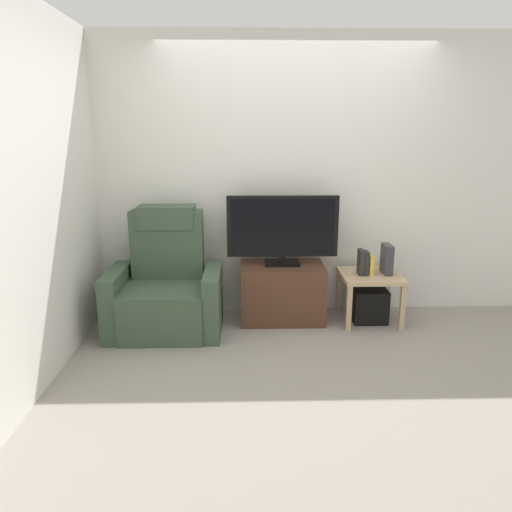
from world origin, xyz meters
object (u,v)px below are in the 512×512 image
object	(u,v)px
television	(283,229)
subwoofer_box	(369,304)
game_console	(387,259)
tv_stand	(282,292)
book_middle	(366,263)
book_rightmost	(371,265)
recliner_armchair	(166,288)
book_leftmost	(361,262)
side_table	(370,281)

from	to	relation	value
television	subwoofer_box	distance (m)	1.08
game_console	tv_stand	bearing A→B (deg)	177.59
tv_stand	game_console	bearing A→B (deg)	-2.41
book_middle	game_console	bearing A→B (deg)	8.54
book_rightmost	subwoofer_box	bearing A→B (deg)	67.33
television	book_rightmost	distance (m)	0.87
subwoofer_box	tv_stand	bearing A→B (deg)	176.45
recliner_armchair	game_console	world-z (taller)	recliner_armchair
book_leftmost	game_console	bearing A→B (deg)	6.98
television	book_leftmost	bearing A→B (deg)	-7.14
recliner_armchair	book_middle	xyz separation A→B (m)	(1.81, 0.12, 0.19)
book_middle	book_leftmost	bearing A→B (deg)	180.00
television	side_table	size ratio (longest dim) A/B	1.87
book_leftmost	television	bearing A→B (deg)	172.86
side_table	subwoofer_box	world-z (taller)	side_table
television	game_console	xyz separation A→B (m)	(0.96, -0.06, -0.28)
subwoofer_box	side_table	bearing A→B (deg)	-116.57
subwoofer_box	game_console	bearing A→B (deg)	3.95
book_leftmost	subwoofer_box	bearing A→B (deg)	11.31
television	book_rightmost	world-z (taller)	television
subwoofer_box	game_console	size ratio (longest dim) A/B	1.15
book_middle	book_rightmost	distance (m)	0.05
subwoofer_box	book_leftmost	bearing A→B (deg)	-168.69
television	subwoofer_box	world-z (taller)	television
book_middle	game_console	xyz separation A→B (m)	(0.20, 0.03, 0.03)
subwoofer_box	book_leftmost	xyz separation A→B (m)	(-0.10, -0.02, 0.41)
television	book_leftmost	world-z (taller)	television
recliner_armchair	book_middle	bearing A→B (deg)	-2.48
tv_stand	side_table	bearing A→B (deg)	-3.55
side_table	game_console	xyz separation A→B (m)	(0.15, 0.01, 0.21)
tv_stand	book_leftmost	size ratio (longest dim) A/B	3.29
book_middle	subwoofer_box	bearing A→B (deg)	20.08
tv_stand	television	bearing A→B (deg)	90.00
side_table	book_rightmost	distance (m)	0.16
recliner_armchair	book_rightmost	xyz separation A→B (m)	(1.85, 0.12, 0.17)
recliner_armchair	tv_stand	bearing A→B (deg)	4.01
book_leftmost	game_console	size ratio (longest dim) A/B	0.86
book_leftmost	game_console	world-z (taller)	game_console
side_table	subwoofer_box	size ratio (longest dim) A/B	1.73
television	subwoofer_box	xyz separation A→B (m)	(0.81, -0.07, -0.71)
tv_stand	book_rightmost	xyz separation A→B (m)	(0.80, -0.07, 0.28)
game_console	book_leftmost	bearing A→B (deg)	-173.02
television	recliner_armchair	xyz separation A→B (m)	(-1.05, -0.21, -0.50)
recliner_armchair	game_console	size ratio (longest dim) A/B	3.99
tv_stand	television	distance (m)	0.60
television	game_console	size ratio (longest dim) A/B	3.74
recliner_armchair	side_table	bearing A→B (deg)	-1.98
side_table	book_middle	distance (m)	0.19
book_leftmost	game_console	distance (m)	0.25
tv_stand	book_leftmost	world-z (taller)	book_leftmost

